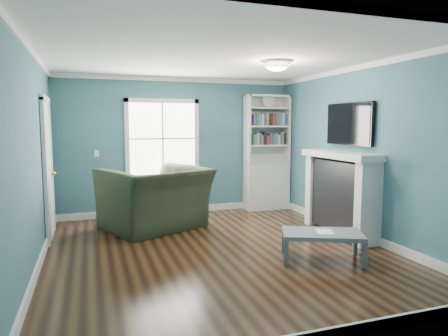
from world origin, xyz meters
name	(u,v)px	position (x,y,z in m)	size (l,w,h in m)	color
floor	(218,251)	(0.00, 0.00, 0.00)	(5.00, 5.00, 0.00)	black
room_walls	(218,135)	(0.00, 0.00, 1.58)	(5.00, 5.00, 5.00)	#325A66
trim	(218,161)	(0.00, 0.00, 1.24)	(4.50, 5.00, 2.60)	white
window	(163,139)	(-0.30, 2.49, 1.45)	(1.40, 0.06, 1.50)	white
bookshelf	(266,164)	(1.77, 2.30, 0.92)	(0.90, 0.35, 2.31)	silver
fireplace	(340,194)	(2.08, 0.20, 0.64)	(0.44, 1.58, 1.30)	black
tv	(349,124)	(2.20, 0.20, 1.72)	(0.06, 1.10, 0.65)	black
door	(48,168)	(-2.22, 1.40, 1.07)	(0.12, 0.98, 2.17)	silver
ceiling_fixture	(277,65)	(0.90, 0.10, 2.55)	(0.38, 0.38, 0.15)	white
light_switch	(97,153)	(-1.50, 2.48, 1.20)	(0.08, 0.01, 0.12)	white
recliner	(155,188)	(-0.62, 1.45, 0.68)	(1.55, 1.01, 1.35)	black
coffee_table	(322,236)	(1.14, -0.77, 0.31)	(1.13, 0.90, 0.36)	#4E585E
paper_sheet	(325,232)	(1.18, -0.77, 0.36)	(0.21, 0.26, 0.00)	white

